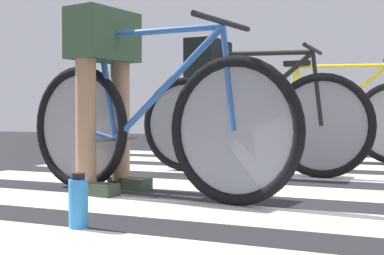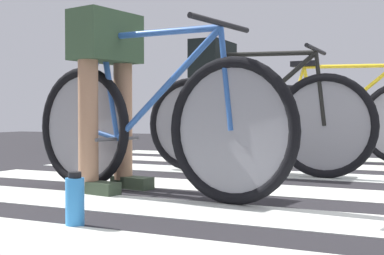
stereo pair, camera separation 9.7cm
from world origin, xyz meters
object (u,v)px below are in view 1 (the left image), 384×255
(bicycle_1_of_3, at_px, (148,124))
(cyclist_2_of_3, at_px, (209,87))
(bicycle_3_of_3, at_px, (334,120))
(water_bottle, at_px, (78,202))
(cyclist_1_of_3, at_px, (104,75))
(bicycle_2_of_3, at_px, (249,121))

(bicycle_1_of_3, bearing_deg, cyclist_2_of_3, 105.49)
(bicycle_1_of_3, relative_size, cyclist_2_of_3, 1.75)
(bicycle_3_of_3, xyz_separation_m, water_bottle, (-0.50, -3.21, -0.29))
(bicycle_1_of_3, height_order, water_bottle, bicycle_1_of_3)
(cyclist_1_of_3, xyz_separation_m, bicycle_3_of_3, (0.93, 2.36, -0.27))
(bicycle_2_of_3, height_order, cyclist_2_of_3, cyclist_2_of_3)
(bicycle_1_of_3, xyz_separation_m, bicycle_3_of_3, (0.63, 2.41, 0.00))
(bicycle_1_of_3, xyz_separation_m, water_bottle, (0.12, -0.80, -0.29))
(bicycle_1_of_3, bearing_deg, water_bottle, -71.15)
(cyclist_1_of_3, xyz_separation_m, cyclist_2_of_3, (0.20, 1.12, -0.02))
(bicycle_1_of_3, distance_m, cyclist_2_of_3, 1.20)
(cyclist_1_of_3, relative_size, cyclist_2_of_3, 1.03)
(bicycle_1_of_3, height_order, cyclist_2_of_3, cyclist_2_of_3)
(cyclist_1_of_3, relative_size, bicycle_2_of_3, 0.58)
(cyclist_2_of_3, distance_m, bicycle_3_of_3, 1.46)
(bicycle_2_of_3, xyz_separation_m, cyclist_2_of_3, (-0.31, 0.01, 0.25))
(bicycle_1_of_3, height_order, cyclist_1_of_3, cyclist_1_of_3)
(water_bottle, bearing_deg, cyclist_2_of_3, 96.70)
(bicycle_3_of_3, height_order, water_bottle, bicycle_3_of_3)
(bicycle_2_of_3, bearing_deg, bicycle_1_of_3, -98.21)
(cyclist_2_of_3, distance_m, water_bottle, 2.05)
(cyclist_1_of_3, distance_m, bicycle_3_of_3, 2.55)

